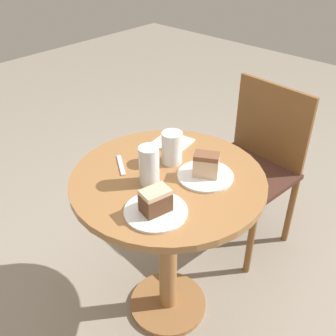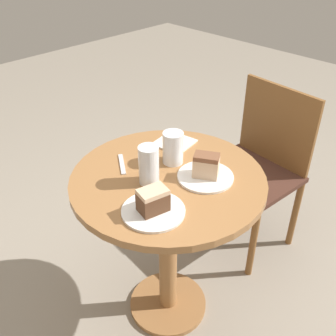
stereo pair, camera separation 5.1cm
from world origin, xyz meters
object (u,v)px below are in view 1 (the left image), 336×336
object	(u,v)px
cake_slice_far	(156,201)
chair	(253,163)
plate_far	(156,211)
glass_water	(172,149)
cake_slice_near	(206,165)
glass_lemonade	(149,168)
plate_near	(205,176)

from	to	relation	value
cake_slice_far	chair	bearing A→B (deg)	99.09
chair	plate_far	xyz separation A→B (m)	(0.14, -0.90, 0.30)
chair	cake_slice_far	world-z (taller)	chair
chair	cake_slice_far	distance (m)	0.98
glass_water	chair	bearing A→B (deg)	87.24
cake_slice_near	glass_lemonade	size ratio (longest dim) A/B	0.74
chair	glass_lemonade	bearing A→B (deg)	-84.39
cake_slice_near	glass_lemonade	distance (m)	0.22
glass_water	cake_slice_far	bearing A→B (deg)	-57.56
plate_near	glass_water	xyz separation A→B (m)	(-0.17, -0.01, 0.06)
plate_near	cake_slice_far	xyz separation A→B (m)	(0.01, -0.28, 0.05)
plate_far	glass_water	world-z (taller)	glass_water
chair	plate_near	size ratio (longest dim) A/B	4.14
cake_slice_far	glass_lemonade	bearing A→B (deg)	141.56
plate_far	cake_slice_far	size ratio (longest dim) A/B	1.99
chair	plate_near	distance (m)	0.70
glass_lemonade	chair	bearing A→B (deg)	90.31
chair	cake_slice_near	xyz separation A→B (m)	(0.14, -0.62, 0.35)
plate_far	glass_lemonade	bearing A→B (deg)	141.56
glass_lemonade	cake_slice_near	bearing A→B (deg)	52.10
glass_lemonade	cake_slice_far	bearing A→B (deg)	-38.44
cake_slice_far	glass_lemonade	world-z (taller)	glass_lemonade
plate_near	cake_slice_far	size ratio (longest dim) A/B	1.96
glass_lemonade	glass_water	size ratio (longest dim) A/B	1.14
plate_far	glass_water	bearing A→B (deg)	122.44
chair	cake_slice_far	size ratio (longest dim) A/B	8.11
glass_water	cake_slice_near	bearing A→B (deg)	2.58
cake_slice_near	cake_slice_far	bearing A→B (deg)	-88.58
cake_slice_far	cake_slice_near	bearing A→B (deg)	91.42
cake_slice_far	plate_near	bearing A→B (deg)	91.42
chair	plate_far	world-z (taller)	chair
plate_near	glass_water	size ratio (longest dim) A/B	1.63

